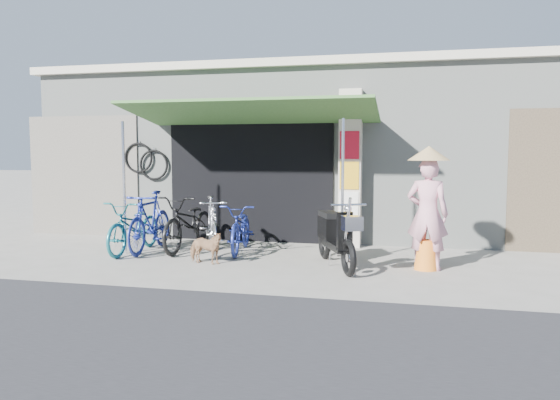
% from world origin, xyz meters
% --- Properties ---
extents(ground, '(80.00, 80.00, 0.00)m').
position_xyz_m(ground, '(0.00, 0.00, 0.00)').
color(ground, gray).
rests_on(ground, ground).
extents(road_strip, '(80.00, 6.00, 0.01)m').
position_xyz_m(road_strip, '(0.00, -4.50, 0.01)').
color(road_strip, '#2F2E31').
rests_on(road_strip, ground).
extents(bicycle_shop, '(12.30, 5.30, 3.66)m').
position_xyz_m(bicycle_shop, '(-0.00, 5.09, 1.83)').
color(bicycle_shop, '#989E96').
rests_on(bicycle_shop, ground).
extents(shop_pillar, '(0.42, 0.44, 3.00)m').
position_xyz_m(shop_pillar, '(0.85, 2.45, 1.50)').
color(shop_pillar, beige).
rests_on(shop_pillar, ground).
extents(awning, '(4.60, 1.88, 2.72)m').
position_xyz_m(awning, '(-0.90, 1.63, 2.51)').
color(awning, '#36612B').
rests_on(awning, ground).
extents(neighbour_left, '(2.60, 0.06, 2.60)m').
position_xyz_m(neighbour_left, '(-5.00, 2.59, 1.30)').
color(neighbour_left, '#6B665B').
rests_on(neighbour_left, ground).
extents(bike_teal, '(0.65, 1.82, 0.95)m').
position_xyz_m(bike_teal, '(-2.88, 0.87, 0.48)').
color(bike_teal, '#18676F').
rests_on(bike_teal, ground).
extents(bike_blue, '(0.61, 1.86, 1.10)m').
position_xyz_m(bike_blue, '(-2.65, 1.02, 0.55)').
color(bike_blue, navy).
rests_on(bike_blue, ground).
extents(bike_black, '(0.79, 2.00, 1.04)m').
position_xyz_m(bike_black, '(-2.00, 1.32, 0.52)').
color(bike_black, black).
rests_on(bike_black, ground).
extents(bike_silver, '(1.14, 1.75, 1.02)m').
position_xyz_m(bike_silver, '(-1.49, 1.13, 0.51)').
color(bike_silver, '#B2B1B6').
rests_on(bike_silver, ground).
extents(bike_navy, '(0.82, 1.77, 0.90)m').
position_xyz_m(bike_navy, '(-0.99, 1.32, 0.45)').
color(bike_navy, navy).
rests_on(bike_navy, ground).
extents(street_dog, '(0.67, 0.37, 0.54)m').
position_xyz_m(street_dog, '(-1.26, 0.19, 0.27)').
color(street_dog, tan).
rests_on(street_dog, ground).
extents(moped, '(0.93, 1.79, 1.07)m').
position_xyz_m(moped, '(0.82, 0.49, 0.49)').
color(moped, black).
rests_on(moped, ground).
extents(nun, '(0.69, 0.64, 1.91)m').
position_xyz_m(nun, '(2.23, 0.59, 0.94)').
color(nun, pink).
rests_on(nun, ground).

